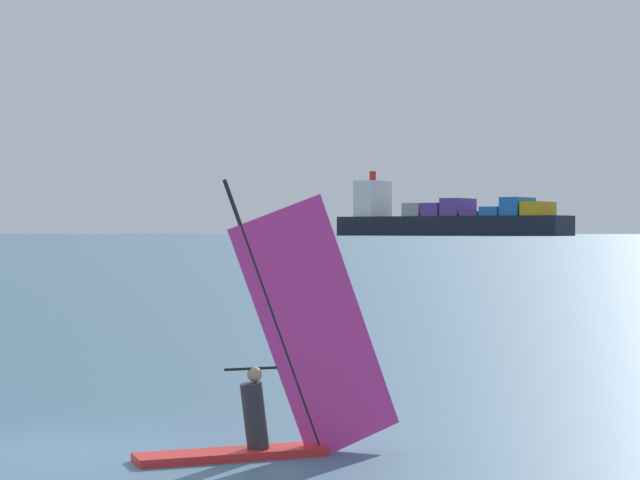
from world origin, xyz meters
TOP-DOWN VIEW (x-y plane):
  - ground_plane at (0.00, 0.00)m, footprint 4000.00×4000.00m
  - windsurfer at (3.16, 0.38)m, footprint 3.51×2.51m
  - cargo_ship at (-83.30, 695.20)m, footprint 142.98×76.09m
  - distant_headland at (-192.94, 1424.43)m, footprint 715.11×489.97m
  - channel_buoy at (-9.33, 55.93)m, footprint 0.99×0.99m

SIDE VIEW (x-z plane):
  - ground_plane at x=0.00m, z-range 0.00..0.00m
  - channel_buoy at x=-9.33m, z-range -0.11..2.12m
  - windsurfer at x=3.16m, z-range -1.06..3.07m
  - cargo_ship at x=-83.30m, z-range -10.01..29.17m
  - distant_headland at x=-192.94m, z-range 0.00..40.89m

